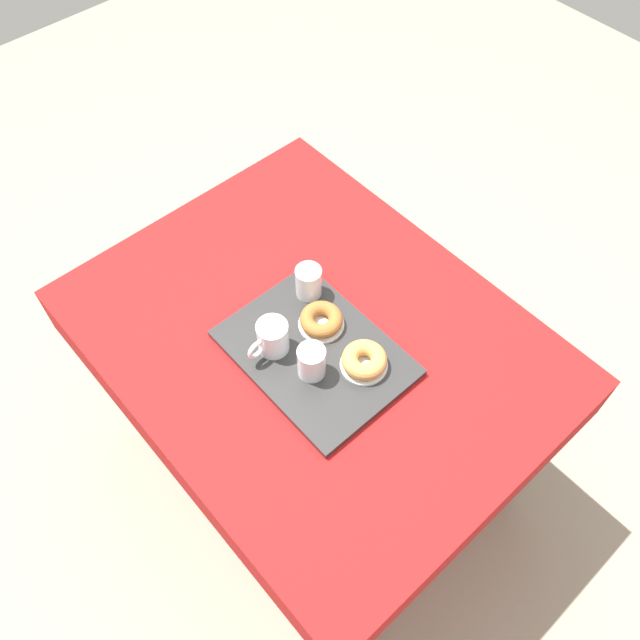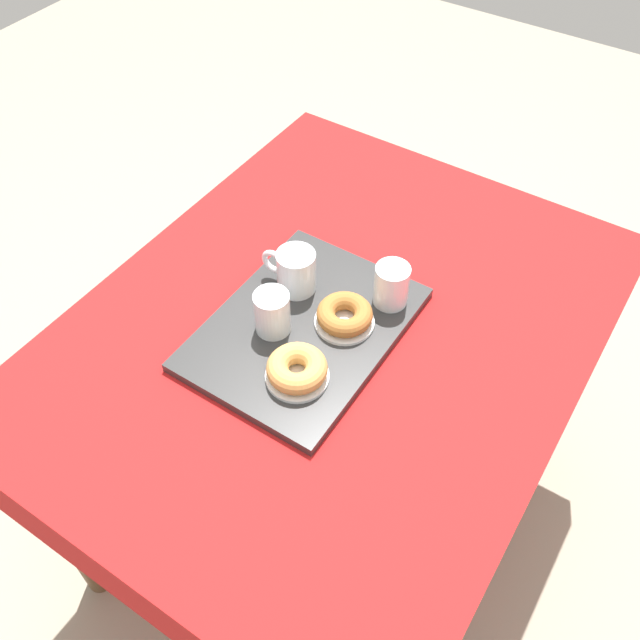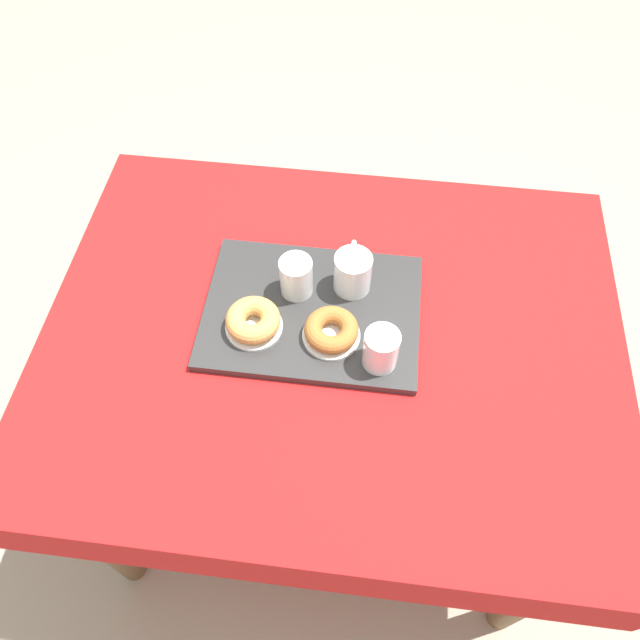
# 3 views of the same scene
# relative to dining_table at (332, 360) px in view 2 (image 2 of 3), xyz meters

# --- Properties ---
(ground_plane) EXTENTS (6.00, 6.00, 0.00)m
(ground_plane) POSITION_rel_dining_table_xyz_m (0.00, 0.00, -0.64)
(ground_plane) COLOR gray
(dining_table) EXTENTS (1.20, 0.93, 0.76)m
(dining_table) POSITION_rel_dining_table_xyz_m (0.00, 0.00, 0.00)
(dining_table) COLOR red
(dining_table) RESTS_ON ground
(serving_tray) EXTENTS (0.45, 0.33, 0.02)m
(serving_tray) POSITION_rel_dining_table_xyz_m (-0.05, 0.04, 0.13)
(serving_tray) COLOR #2D2D2D
(serving_tray) RESTS_ON dining_table
(tea_mug_left) EXTENTS (0.08, 0.12, 0.09)m
(tea_mug_left) POSITION_rel_dining_table_xyz_m (0.03, 0.11, 0.18)
(tea_mug_left) COLOR white
(tea_mug_left) RESTS_ON serving_tray
(water_glass_near) EXTENTS (0.07, 0.07, 0.09)m
(water_glass_near) POSITION_rel_dining_table_xyz_m (0.10, -0.07, 0.18)
(water_glass_near) COLOR white
(water_glass_near) RESTS_ON serving_tray
(water_glass_far) EXTENTS (0.07, 0.07, 0.09)m
(water_glass_far) POSITION_rel_dining_table_xyz_m (-0.09, 0.08, 0.18)
(water_glass_far) COLOR white
(water_glass_far) RESTS_ON serving_tray
(donut_plate_left) EXTENTS (0.12, 0.12, 0.01)m
(donut_plate_left) POSITION_rel_dining_table_xyz_m (-0.16, -0.02, 0.14)
(donut_plate_left) COLOR white
(donut_plate_left) RESTS_ON serving_tray
(sugar_donut_left) EXTENTS (0.11, 0.11, 0.04)m
(sugar_donut_left) POSITION_rel_dining_table_xyz_m (-0.16, -0.02, 0.16)
(sugar_donut_left) COLOR tan
(sugar_donut_left) RESTS_ON donut_plate_left
(donut_plate_right) EXTENTS (0.12, 0.12, 0.01)m
(donut_plate_right) POSITION_rel_dining_table_xyz_m (-0.00, -0.03, 0.14)
(donut_plate_right) COLOR white
(donut_plate_right) RESTS_ON serving_tray
(sugar_donut_right) EXTENTS (0.11, 0.11, 0.04)m
(sugar_donut_right) POSITION_rel_dining_table_xyz_m (-0.00, -0.03, 0.16)
(sugar_donut_right) COLOR #A3662D
(sugar_donut_right) RESTS_ON donut_plate_right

